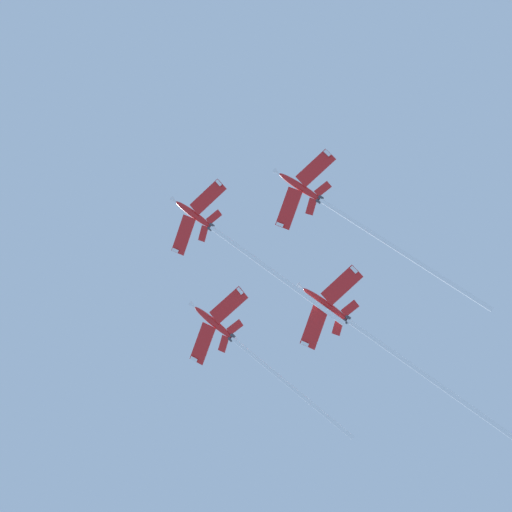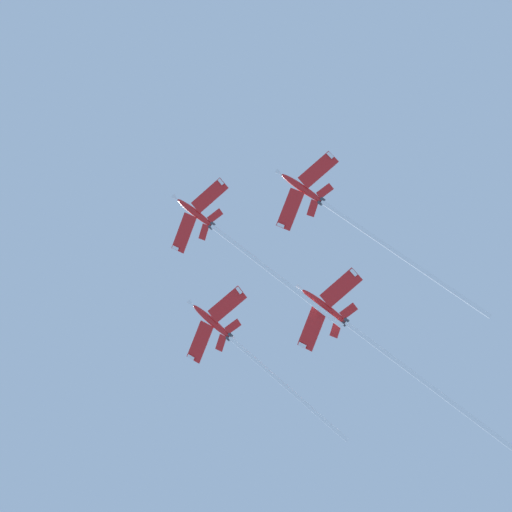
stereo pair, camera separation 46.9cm
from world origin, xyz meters
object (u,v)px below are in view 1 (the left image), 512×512
(jet_lead, at_px, (231,241))
(jet_right_wing, at_px, (241,346))
(jet_left_wing, at_px, (343,214))
(jet_slot, at_px, (369,335))

(jet_lead, bearing_deg, jet_right_wing, -105.61)
(jet_lead, height_order, jet_right_wing, jet_lead)
(jet_lead, distance_m, jet_right_wing, 23.46)
(jet_left_wing, height_order, jet_right_wing, jet_left_wing)
(jet_lead, bearing_deg, jet_slot, -157.54)
(jet_right_wing, bearing_deg, jet_lead, 74.39)
(jet_left_wing, distance_m, jet_right_wing, 36.17)
(jet_left_wing, bearing_deg, jet_lead, -24.16)
(jet_slot, bearing_deg, jet_lead, 22.46)
(jet_lead, xyz_separation_m, jet_right_wing, (-6.08, -21.75, -6.35))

